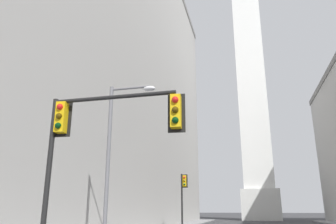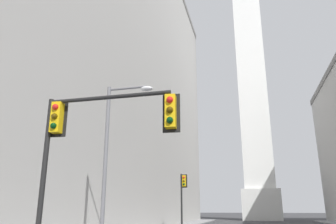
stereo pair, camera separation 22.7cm
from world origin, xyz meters
name	(u,v)px [view 1 (the left image)]	position (x,y,z in m)	size (l,w,h in m)	color
building_left	(82,66)	(-21.57, 32.13, 19.61)	(20.73, 59.87, 39.21)	#B2AFAA
obelisk	(248,41)	(0.00, 64.09, 37.41)	(7.04, 7.04, 77.64)	silver
traffic_light_mid_left	(183,193)	(-8.27, 30.55, 3.60)	(0.77, 0.51, 5.45)	black
traffic_light_near_left	(94,134)	(-6.74, 7.29, 4.42)	(4.90, 0.52, 5.80)	black
street_lamp	(116,147)	(-8.18, 12.57, 5.02)	(2.51, 0.36, 8.25)	slate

